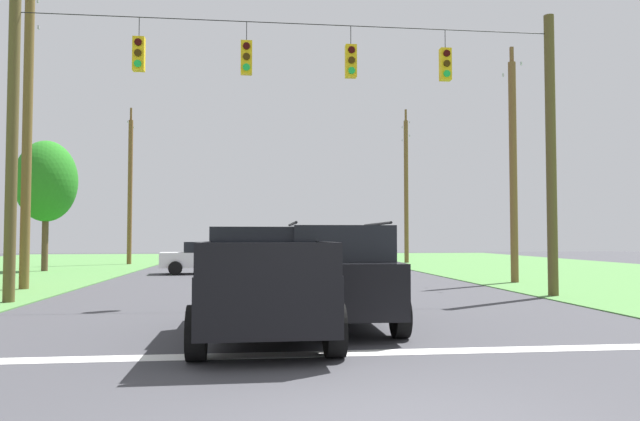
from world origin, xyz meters
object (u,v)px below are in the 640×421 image
tree_roadside_right (46,182)px  suv_black (334,272)px  distant_car_oncoming (309,255)px  utility_pole_mid_right (513,168)px  utility_pole_far_left (130,189)px  pickup_truck (263,282)px  overhead_signal_span (296,134)px  utility_pole_far_right (406,187)px  utility_pole_mid_left (27,128)px  distant_car_crossing_white (206,257)px

tree_roadside_right → suv_black: bearing=-58.3°
suv_black → tree_roadside_right: (-12.08, 19.56, 3.50)m
distant_car_oncoming → utility_pole_mid_right: 12.24m
utility_pole_far_left → pickup_truck: bearing=-74.2°
overhead_signal_span → distant_car_oncoming: (1.74, 14.33, -3.90)m
overhead_signal_span → utility_pole_mid_right: (8.75, 4.98, -0.27)m
utility_pole_mid_right → utility_pole_far_left: bearing=136.4°
utility_pole_far_right → tree_roadside_right: 21.91m
utility_pole_mid_left → overhead_signal_span: bearing=-25.1°
tree_roadside_right → pickup_truck: bearing=-62.9°
overhead_signal_span → utility_pole_far_left: 23.60m
suv_black → distant_car_oncoming: suv_black is taller
utility_pole_far_left → distant_car_oncoming: bearing=-35.1°
distant_car_oncoming → tree_roadside_right: 13.92m
overhead_signal_span → pickup_truck: size_ratio=2.88×
pickup_truck → utility_pole_mid_left: bearing=127.3°
distant_car_crossing_white → utility_pole_far_right: 16.42m
utility_pole_mid_right → distant_car_oncoming: bearing=126.9°
pickup_truck → distant_car_crossing_white: 18.30m
distant_car_crossing_white → distant_car_oncoming: (5.13, 2.25, 0.00)m
pickup_truck → tree_roadside_right: tree_roadside_right is taller
pickup_truck → utility_pole_mid_left: size_ratio=0.50×
overhead_signal_span → distant_car_crossing_white: (-3.39, 12.08, -3.90)m
pickup_truck → suv_black: bearing=39.9°
utility_pole_far_right → distant_car_crossing_white: bearing=-141.6°
distant_car_crossing_white → pickup_truck: bearing=-82.6°
utility_pole_far_right → suv_black: bearing=-107.8°
pickup_truck → utility_pole_far_right: bearing=70.2°
distant_car_crossing_white → distant_car_oncoming: size_ratio=1.01×
pickup_truck → utility_pole_mid_right: 15.15m
suv_black → utility_pole_far_left: utility_pole_far_left is taller
distant_car_crossing_white → tree_roadside_right: size_ratio=0.67×
utility_pole_mid_left → utility_pole_far_left: (-0.15, 17.73, -0.64)m
utility_pole_mid_left → pickup_truck: bearing=-52.7°
utility_pole_mid_right → utility_pole_far_left: (-17.69, 16.86, 0.36)m
distant_car_crossing_white → utility_pole_far_left: (-5.54, 9.76, 3.99)m
pickup_truck → tree_roadside_right: (-10.63, 20.77, 3.60)m
utility_pole_mid_left → tree_roadside_right: bearing=105.2°
utility_pole_mid_right → tree_roadside_right: (-20.41, 9.72, 0.14)m
pickup_truck → distant_car_crossing_white: bearing=97.4°
distant_car_oncoming → tree_roadside_right: (-13.40, 0.37, 3.78)m
overhead_signal_span → distant_car_oncoming: overhead_signal_span is taller
utility_pole_mid_left → tree_roadside_right: size_ratio=1.63×
distant_car_oncoming → utility_pole_far_right: utility_pole_far_right is taller
utility_pole_far_left → tree_roadside_right: (-2.72, -7.14, -0.22)m
utility_pole_far_right → utility_pole_mid_left: utility_pole_mid_left is taller
tree_roadside_right → distant_car_oncoming: bearing=-1.6°
utility_pole_far_left → distant_car_crossing_white: bearing=-60.4°
utility_pole_mid_right → tree_roadside_right: 22.61m
utility_pole_far_left → overhead_signal_span: bearing=-67.7°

